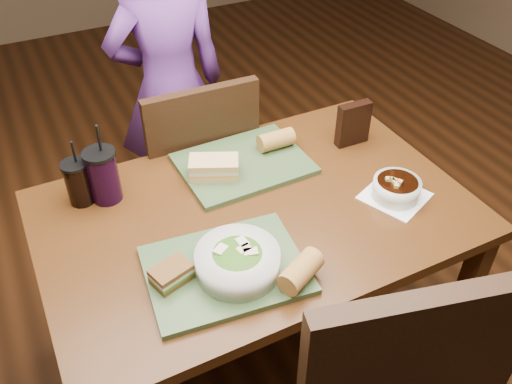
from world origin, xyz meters
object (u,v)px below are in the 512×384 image
(tray_far, at_px, (243,164))
(sandwich_near, at_px, (171,274))
(baguette_near, at_px, (301,271))
(dining_table, at_px, (256,231))
(cup_berry, at_px, (103,175))
(tray_near, at_px, (226,270))
(salad_bowl, at_px, (238,260))
(diner, at_px, (170,88))
(chip_bag, at_px, (353,124))
(baguette_far, at_px, (276,140))
(chair_far, at_px, (198,174))
(cup_cola, at_px, (78,182))
(soup_bowl, at_px, (396,188))
(sandwich_far, at_px, (214,168))

(tray_far, height_order, sandwich_near, sandwich_near)
(tray_far, bearing_deg, baguette_near, -99.89)
(dining_table, xyz_separation_m, sandwich_near, (-0.33, -0.17, 0.13))
(cup_berry, bearing_deg, tray_near, -65.89)
(baguette_near, bearing_deg, salad_bowl, 141.90)
(diner, height_order, cup_berry, diner)
(tray_near, relative_size, chip_bag, 2.66)
(tray_near, height_order, baguette_near, baguette_near)
(diner, bearing_deg, baguette_far, 106.56)
(chair_far, height_order, tray_far, chair_far)
(cup_cola, bearing_deg, baguette_near, -54.17)
(chair_far, bearing_deg, baguette_far, -52.79)
(chair_far, distance_m, baguette_near, 0.88)
(salad_bowl, distance_m, baguette_far, 0.59)
(dining_table, xyz_separation_m, chip_bag, (0.47, 0.17, 0.17))
(sandwich_near, xyz_separation_m, baguette_near, (0.30, -0.15, 0.01))
(salad_bowl, height_order, soup_bowl, salad_bowl)
(sandwich_near, relative_size, chip_bag, 0.75)
(dining_table, xyz_separation_m, diner, (0.05, 0.94, 0.04))
(tray_near, relative_size, soup_bowl, 1.78)
(chair_far, height_order, sandwich_far, chair_far)
(diner, relative_size, baguette_near, 10.78)
(salad_bowl, bearing_deg, cup_berry, 115.56)
(tray_near, distance_m, baguette_near, 0.21)
(chair_far, bearing_deg, dining_table, -89.82)
(chair_far, relative_size, sandwich_far, 5.36)
(baguette_far, height_order, cup_berry, cup_berry)
(dining_table, distance_m, cup_cola, 0.57)
(soup_bowl, relative_size, cup_cola, 1.05)
(dining_table, bearing_deg, baguette_near, -95.56)
(cup_cola, bearing_deg, chip_bag, -6.49)
(soup_bowl, bearing_deg, tray_far, 134.58)
(baguette_near, relative_size, chip_bag, 0.83)
(dining_table, xyz_separation_m, soup_bowl, (0.42, -0.14, 0.12))
(tray_far, xyz_separation_m, soup_bowl, (0.36, -0.36, 0.02))
(sandwich_far, bearing_deg, salad_bowl, -104.82)
(chair_far, relative_size, cup_berry, 3.56)
(diner, distance_m, tray_far, 0.72)
(diner, relative_size, sandwich_far, 7.83)
(baguette_far, bearing_deg, soup_bowl, -60.55)
(baguette_far, height_order, cup_cola, cup_cola)
(sandwich_far, bearing_deg, baguette_far, 11.38)
(sandwich_far, distance_m, baguette_near, 0.52)
(diner, xyz_separation_m, tray_near, (-0.24, -1.13, 0.06))
(salad_bowl, xyz_separation_m, sandwich_far, (0.11, 0.41, -0.01))
(chair_far, xyz_separation_m, salad_bowl, (-0.16, -0.73, 0.27))
(soup_bowl, height_order, sandwich_far, sandwich_far)
(diner, distance_m, baguette_far, 0.71)
(cup_berry, bearing_deg, baguette_near, -58.19)
(soup_bowl, xyz_separation_m, cup_cola, (-0.89, 0.42, 0.04))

